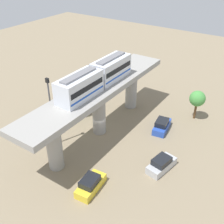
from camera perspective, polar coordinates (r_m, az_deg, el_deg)
name	(u,v)px	position (r m, az deg, el deg)	size (l,w,h in m)	color
ground_plane	(100,132)	(41.55, -2.59, -4.06)	(120.00, 120.00, 0.00)	#84755B
viaduct	(99,99)	(38.53, -2.79, 2.79)	(5.20, 28.00, 7.49)	#999691
train	(96,77)	(36.77, -3.26, 7.17)	(2.64, 13.55, 3.24)	silver
parked_car_silver	(161,164)	(35.38, 10.16, -10.56)	(2.54, 4.46, 1.76)	#B2B5BA
parked_car_blue	(162,126)	(42.16, 10.24, -2.78)	(2.42, 4.42, 1.76)	#284CB7
parked_car_yellow	(91,185)	(32.53, -4.45, -14.68)	(2.20, 4.36, 1.76)	yellow
tree_near_viaduct	(77,99)	(44.45, -7.15, 2.73)	(3.29, 3.29, 4.58)	brown
tree_mid_lot	(197,99)	(44.81, 17.19, 2.61)	(2.47, 2.47, 4.82)	brown
signal_post	(51,110)	(36.87, -12.44, 0.42)	(0.44, 0.28, 10.09)	#4C4C51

